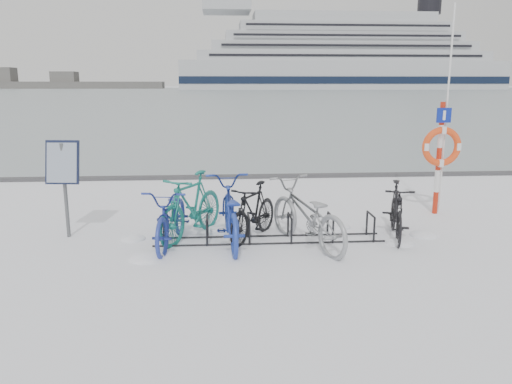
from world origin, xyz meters
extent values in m
plane|color=white|center=(0.00, 0.00, 0.00)|extent=(900.00, 900.00, 0.00)
cube|color=#9AA7AE|center=(0.00, 155.00, 0.01)|extent=(400.00, 298.00, 0.02)
cube|color=#3F3F42|center=(0.00, 5.90, 0.05)|extent=(400.00, 0.25, 0.10)
cylinder|color=black|center=(-1.80, -0.22, 0.22)|extent=(0.04, 0.04, 0.44)
cylinder|color=black|center=(-1.80, 0.22, 0.22)|extent=(0.04, 0.04, 0.44)
cylinder|color=black|center=(-1.80, 0.00, 0.44)|extent=(0.04, 0.44, 0.04)
cylinder|color=black|center=(-1.08, -0.22, 0.22)|extent=(0.04, 0.04, 0.44)
cylinder|color=black|center=(-1.08, 0.22, 0.22)|extent=(0.04, 0.04, 0.44)
cylinder|color=black|center=(-1.08, 0.00, 0.44)|extent=(0.04, 0.44, 0.04)
cylinder|color=black|center=(-0.36, -0.22, 0.22)|extent=(0.04, 0.04, 0.44)
cylinder|color=black|center=(-0.36, 0.22, 0.22)|extent=(0.04, 0.04, 0.44)
cylinder|color=black|center=(-0.36, 0.00, 0.44)|extent=(0.04, 0.44, 0.04)
cylinder|color=black|center=(0.36, -0.22, 0.22)|extent=(0.04, 0.04, 0.44)
cylinder|color=black|center=(0.36, 0.22, 0.22)|extent=(0.04, 0.04, 0.44)
cylinder|color=black|center=(0.36, 0.00, 0.44)|extent=(0.04, 0.44, 0.04)
cylinder|color=black|center=(1.08, -0.22, 0.22)|extent=(0.04, 0.04, 0.44)
cylinder|color=black|center=(1.08, 0.22, 0.22)|extent=(0.04, 0.04, 0.44)
cylinder|color=black|center=(1.08, 0.00, 0.44)|extent=(0.04, 0.44, 0.04)
cylinder|color=black|center=(1.80, -0.22, 0.22)|extent=(0.04, 0.04, 0.44)
cylinder|color=black|center=(1.80, 0.22, 0.22)|extent=(0.04, 0.04, 0.44)
cylinder|color=black|center=(1.80, 0.00, 0.44)|extent=(0.04, 0.44, 0.04)
cylinder|color=black|center=(0.00, -0.22, 0.02)|extent=(4.00, 0.03, 0.03)
cylinder|color=black|center=(0.00, 0.22, 0.02)|extent=(4.00, 0.03, 0.03)
cylinder|color=#595B5E|center=(-3.58, 0.49, 0.84)|extent=(0.07, 0.07, 1.68)
cube|color=black|center=(-3.58, 0.46, 1.36)|extent=(0.60, 0.28, 0.76)
cube|color=#8C99AD|center=(-3.58, 0.42, 1.36)|extent=(0.54, 0.21, 0.68)
cylinder|color=red|center=(3.69, 1.62, 0.23)|extent=(0.11, 0.11, 0.47)
cylinder|color=silver|center=(3.69, 1.62, 0.70)|extent=(0.11, 0.11, 0.47)
cylinder|color=red|center=(3.69, 1.62, 1.17)|extent=(0.11, 0.11, 0.47)
cylinder|color=silver|center=(3.69, 1.62, 1.63)|extent=(0.11, 0.11, 0.47)
cylinder|color=red|center=(3.69, 1.62, 2.10)|extent=(0.11, 0.11, 0.47)
torus|color=#F04516|center=(3.69, 1.53, 1.43)|extent=(0.82, 0.14, 0.82)
cube|color=navy|center=(3.69, 1.54, 2.07)|extent=(0.30, 0.03, 0.30)
cylinder|color=silver|center=(3.79, 1.67, 2.12)|extent=(0.04, 0.04, 4.24)
cube|color=silver|center=(52.01, 211.69, 5.93)|extent=(138.41, 25.71, 11.86)
cube|color=black|center=(52.01, 198.78, 3.95)|extent=(138.41, 0.30, 2.97)
cube|color=black|center=(52.01, 224.59, 3.95)|extent=(138.41, 0.30, 2.97)
cube|color=silver|center=(52.01, 211.69, 13.84)|extent=(123.58, 23.73, 3.95)
cube|color=silver|center=(52.01, 211.69, 21.75)|extent=(99.86, 20.76, 3.95)
cube|color=silver|center=(52.01, 211.69, 29.66)|extent=(76.13, 17.80, 3.95)
cube|color=silver|center=(2.58, 211.69, 34.60)|extent=(19.77, 19.77, 5.93)
cube|color=black|center=(52.01, 199.62, 17.80)|extent=(108.75, 0.20, 11.86)
cube|color=#4B4B4B|center=(-90.00, 260.00, 5.00)|extent=(20.00, 10.00, 6.00)
imported|color=#243594|center=(-1.67, -0.05, 0.53)|extent=(0.95, 2.09, 1.06)
imported|color=#197568|center=(-1.36, 0.34, 0.60)|extent=(1.46, 2.01, 1.20)
imported|color=#213BA2|center=(-0.69, -0.04, 0.57)|extent=(0.89, 2.23, 1.15)
imported|color=black|center=(-0.27, 0.18, 0.51)|extent=(1.28, 1.71, 1.03)
imported|color=gray|center=(0.60, -0.29, 0.58)|extent=(1.58, 2.32, 1.15)
imported|color=black|center=(2.27, 0.04, 0.51)|extent=(0.89, 1.78, 1.03)
ellipsoid|color=white|center=(-2.02, -0.77, 0.00)|extent=(0.57, 0.57, 0.20)
ellipsoid|color=white|center=(-2.39, 0.25, 0.00)|extent=(0.43, 0.43, 0.15)
ellipsoid|color=white|center=(2.82, 0.10, 0.00)|extent=(0.49, 0.49, 0.17)
ellipsoid|color=white|center=(1.37, 0.77, 0.00)|extent=(0.55, 0.55, 0.19)
ellipsoid|color=white|center=(2.24, -0.31, 0.00)|extent=(0.49, 0.49, 0.17)
ellipsoid|color=white|center=(-0.93, 0.74, 0.00)|extent=(0.38, 0.38, 0.13)
camera|label=1|loc=(-0.83, -8.32, 2.70)|focal=35.00mm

